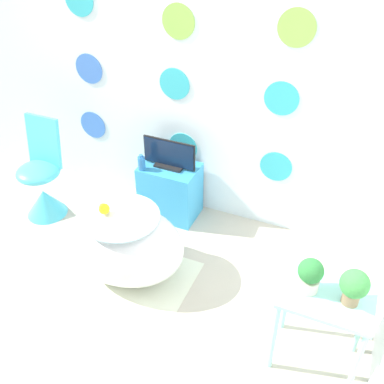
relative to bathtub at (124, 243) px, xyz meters
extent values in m
plane|color=#BCB29E|center=(0.01, -0.65, -0.27)|extent=(12.00, 12.00, 0.00)
cube|color=white|center=(0.01, 0.99, 1.03)|extent=(4.59, 0.04, 2.60)
cylinder|color=#3F72CC|center=(-0.86, 0.96, 0.33)|extent=(0.26, 0.01, 0.26)
cylinder|color=#33B2BF|center=(0.05, 0.96, 0.31)|extent=(0.26, 0.01, 0.26)
cylinder|color=#33B2BF|center=(0.85, 0.96, 0.32)|extent=(0.26, 0.01, 0.26)
cylinder|color=#3F72CC|center=(-0.82, 0.96, 0.87)|extent=(0.26, 0.01, 0.26)
cylinder|color=#33B2BF|center=(-0.02, 0.96, 0.86)|extent=(0.26, 0.01, 0.26)
cylinder|color=#33B2BF|center=(0.83, 0.96, 0.89)|extent=(0.26, 0.01, 0.26)
cylinder|color=#8CCC4C|center=(0.02, 0.96, 1.34)|extent=(0.26, 0.01, 0.26)
cylinder|color=#8CCC4C|center=(0.87, 0.96, 1.39)|extent=(0.26, 0.01, 0.26)
cube|color=silver|center=(0.00, -0.14, -0.27)|extent=(1.05, 0.87, 0.01)
ellipsoid|color=white|center=(0.00, 0.00, 0.00)|extent=(0.92, 0.67, 0.54)
cylinder|color=#B2DBEA|center=(0.00, 0.00, 0.25)|extent=(0.55, 0.55, 0.01)
sphere|color=yellow|center=(-0.11, -0.03, 0.31)|extent=(0.08, 0.08, 0.08)
sphere|color=yellow|center=(-0.11, -0.05, 0.34)|extent=(0.05, 0.05, 0.05)
cone|color=orange|center=(-0.11, -0.07, 0.34)|extent=(0.02, 0.02, 0.02)
cone|color=#4CC6DB|center=(-1.01, 0.33, -0.15)|extent=(0.35, 0.35, 0.24)
ellipsoid|color=#4CC6DB|center=(-1.01, 0.33, 0.16)|extent=(0.37, 0.37, 0.13)
cube|color=#4CC6DB|center=(-1.01, 0.47, 0.38)|extent=(0.31, 0.10, 0.44)
cube|color=#389ED6|center=(0.01, 0.77, -0.03)|extent=(0.48, 0.34, 0.49)
cube|color=white|center=(0.01, 0.61, 0.06)|extent=(0.41, 0.01, 0.14)
cube|color=black|center=(0.01, 0.77, 0.23)|extent=(0.24, 0.12, 0.02)
cube|color=black|center=(0.01, 0.77, 0.35)|extent=(0.46, 0.01, 0.24)
cube|color=#0F1E38|center=(0.01, 0.77, 0.35)|extent=(0.44, 0.01, 0.22)
cylinder|color=#2D72B7|center=(-0.19, 0.64, 0.27)|extent=(0.06, 0.06, 0.12)
cylinder|color=#2D72B7|center=(-0.19, 0.64, 0.34)|extent=(0.03, 0.03, 0.02)
cube|color=#99E0D8|center=(1.46, -0.21, 0.30)|extent=(0.52, 0.37, 0.02)
cylinder|color=#99E0D8|center=(1.22, -0.37, 0.01)|extent=(0.03, 0.03, 0.56)
cylinder|color=#99E0D8|center=(1.69, -0.37, 0.01)|extent=(0.03, 0.03, 0.56)
cylinder|color=#99E0D8|center=(1.22, -0.05, 0.01)|extent=(0.03, 0.03, 0.56)
cylinder|color=#99E0D8|center=(1.69, -0.05, 0.01)|extent=(0.03, 0.03, 0.56)
cylinder|color=beige|center=(1.34, -0.20, 0.35)|extent=(0.12, 0.12, 0.08)
sphere|color=#2D7A38|center=(1.34, -0.20, 0.45)|extent=(0.14, 0.14, 0.14)
cylinder|color=#8C6B4C|center=(1.57, -0.21, 0.35)|extent=(0.09, 0.09, 0.08)
sphere|color=#3D8E42|center=(1.57, -0.21, 0.45)|extent=(0.16, 0.16, 0.16)
camera|label=1|loc=(1.43, -2.05, 2.24)|focal=42.00mm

